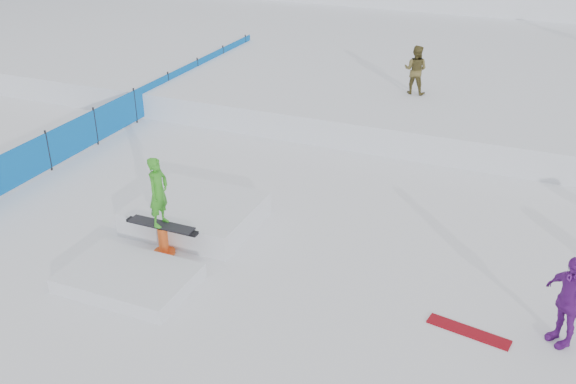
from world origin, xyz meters
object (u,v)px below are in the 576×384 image
at_px(safety_fence, 135,106).
at_px(jib_rail_feature, 179,227).
at_px(walker_olive, 416,70).
at_px(spectator_purple, 568,301).

xyz_separation_m(safety_fence, jib_rail_feature, (4.92, -5.55, -0.25)).
relative_size(walker_olive, spectator_purple, 0.91).
bearing_deg(jib_rail_feature, safety_fence, 131.57).
relative_size(walker_olive, jib_rail_feature, 0.34).
bearing_deg(spectator_purple, jib_rail_feature, -136.66).
height_order(safety_fence, jib_rail_feature, jib_rail_feature).
bearing_deg(jib_rail_feature, spectator_purple, -2.74).
bearing_deg(safety_fence, spectator_purple, -25.44).
relative_size(spectator_purple, jib_rail_feature, 0.37).
bearing_deg(walker_olive, safety_fence, 29.08).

